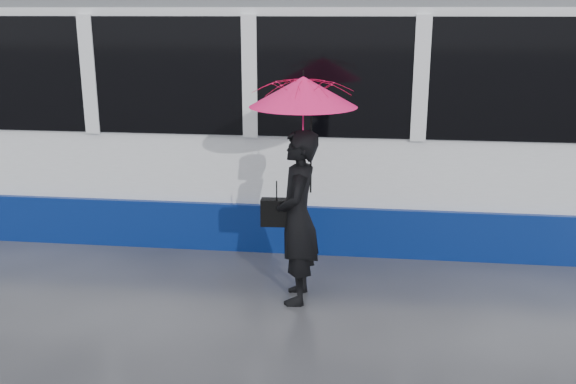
# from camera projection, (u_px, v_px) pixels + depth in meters

# --- Properties ---
(ground) EXTENTS (90.00, 90.00, 0.00)m
(ground) POSITION_uv_depth(u_px,v_px,m) (166.00, 289.00, 7.08)
(ground) COLOR #2B2B30
(ground) RESTS_ON ground
(rails) EXTENTS (34.00, 1.51, 0.02)m
(rails) POSITION_uv_depth(u_px,v_px,m) (218.00, 218.00, 9.47)
(rails) COLOR #3F3D38
(rails) RESTS_ON ground
(tram) EXTENTS (26.00, 2.56, 3.35)m
(tram) POSITION_uv_depth(u_px,v_px,m) (29.00, 105.00, 9.35)
(tram) COLOR white
(tram) RESTS_ON ground
(woman) EXTENTS (0.47, 0.68, 1.82)m
(woman) POSITION_uv_depth(u_px,v_px,m) (298.00, 218.00, 6.59)
(woman) COLOR black
(woman) RESTS_ON ground
(umbrella) EXTENTS (1.12, 1.12, 1.23)m
(umbrella) POSITION_uv_depth(u_px,v_px,m) (303.00, 113.00, 6.29)
(umbrella) COLOR #E51387
(umbrella) RESTS_ON ground
(handbag) EXTENTS (0.33, 0.16, 0.46)m
(handbag) POSITION_uv_depth(u_px,v_px,m) (277.00, 212.00, 6.62)
(handbag) COLOR black
(handbag) RESTS_ON ground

